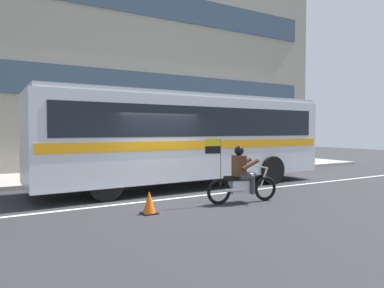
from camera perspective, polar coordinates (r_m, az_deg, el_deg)
ground_plane at (r=10.59m, az=-5.38°, el=-8.57°), size 60.00×60.00×0.00m
sidewalk_curb at (r=15.32m, az=-13.30°, el=-4.98°), size 28.00×3.80×0.15m
lane_center_stripe at (r=10.06m, az=-3.95°, el=-9.12°), size 26.60×0.14×0.01m
office_building_facade at (r=17.88m, az=-15.63°, el=15.48°), size 28.00×0.89×12.19m
transit_bus at (r=12.20m, az=-0.76°, el=1.77°), size 10.62×2.91×3.22m
motorcycle_with_rider at (r=9.55m, az=8.33°, el=-5.71°), size 2.18×0.69×1.78m
fire_hydrant at (r=13.72m, az=-17.44°, el=-3.99°), size 0.22×0.30×0.75m
traffic_cone at (r=8.34m, az=-7.13°, el=-9.72°), size 0.36×0.36×0.55m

